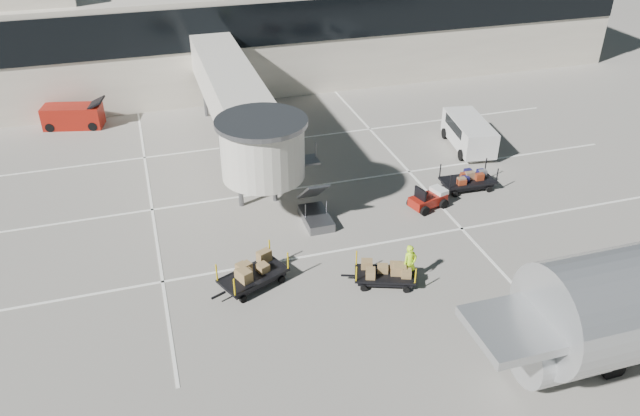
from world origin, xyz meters
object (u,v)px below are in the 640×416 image
at_px(baggage_tug, 429,199).
at_px(belt_loader, 73,116).
at_px(box_cart_near, 385,274).
at_px(suitcase_cart, 467,181).
at_px(minivan, 468,131).
at_px(ground_worker, 410,263).
at_px(box_cart_far, 254,274).

distance_m(baggage_tug, belt_loader, 26.79).
height_order(box_cart_near, belt_loader, belt_loader).
distance_m(suitcase_cart, belt_loader, 28.43).
bearing_deg(belt_loader, box_cart_near, -45.30).
distance_m(baggage_tug, suitcase_cart, 3.41).
height_order(baggage_tug, minivan, minivan).
xyz_separation_m(baggage_tug, belt_loader, (-19.76, 18.09, 0.29)).
distance_m(ground_worker, belt_loader, 28.83).
xyz_separation_m(ground_worker, belt_loader, (-15.88, 24.06, -0.17)).
height_order(box_cart_near, minivan, minivan).
bearing_deg(ground_worker, box_cart_far, 158.32).
distance_m(box_cart_near, box_cart_far, 6.22).
bearing_deg(box_cart_near, baggage_tug, 69.55).
relative_size(ground_worker, belt_loader, 0.42).
relative_size(box_cart_near, belt_loader, 0.76).
distance_m(box_cart_far, belt_loader, 23.88).
bearing_deg(box_cart_far, minivan, 7.94).
bearing_deg(belt_loader, ground_worker, -43.39).
height_order(box_cart_near, box_cart_far, box_cart_far).
relative_size(baggage_tug, minivan, 0.43).
height_order(minivan, belt_loader, belt_loader).
bearing_deg(box_cart_far, ground_worker, -38.59).
height_order(suitcase_cart, belt_loader, belt_loader).
distance_m(suitcase_cart, box_cart_near, 10.89).
xyz_separation_m(box_cart_far, minivan, (17.05, 10.71, 0.60)).
relative_size(box_cart_near, box_cart_far, 0.90).
distance_m(ground_worker, minivan, 15.98).
height_order(baggage_tug, suitcase_cart, suitcase_cart).
relative_size(suitcase_cart, box_cart_near, 1.10).
xyz_separation_m(box_cart_far, belt_loader, (-8.73, 22.22, 0.22)).
height_order(box_cart_far, minivan, minivan).
bearing_deg(suitcase_cart, ground_worker, -132.27).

